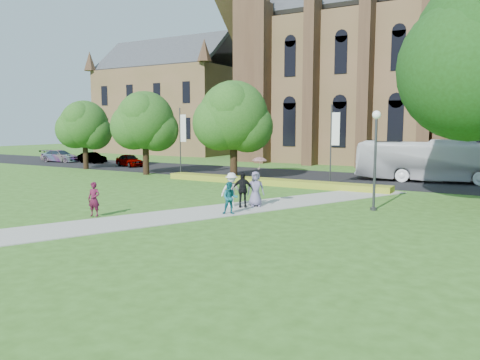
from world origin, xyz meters
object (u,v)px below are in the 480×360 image
Objects in this scene: car_1 at (92,158)px; pedestrian_0 at (94,199)px; car_0 at (129,160)px; tour_coach at (435,161)px; streetlamp at (375,148)px; car_2 at (60,156)px.

pedestrian_0 is at bearing -127.33° from car_1.
car_0 is 2.34× the size of pedestrian_0.
tour_coach is at bearing -83.93° from car_1.
tour_coach reaches higher than pedestrian_0.
pedestrian_0 is at bearing -142.42° from streetlamp.
tour_coach is 37.43m from car_1.
tour_coach is (0.90, 14.78, -1.61)m from streetlamp.
car_2 is (-42.19, -1.60, -0.95)m from tour_coach.
car_1 is 0.78× the size of car_2.
tour_coach is 26.56m from pedestrian_0.
streetlamp is 3.10× the size of pedestrian_0.
streetlamp is at bearing 20.23° from pedestrian_0.
tour_coach is 42.23m from car_2.
streetlamp is at bearing 168.74° from tour_coach.
car_2 is (-41.28, 13.17, -2.56)m from streetlamp.
streetlamp is at bearing -116.54° from car_2.
streetlamp is 1.33× the size of car_0.
streetlamp is 0.44× the size of tour_coach.
pedestrian_0 is (-11.38, -8.76, -2.41)m from streetlamp.
pedestrian_0 is at bearing -121.18° from car_0.
car_0 is at bearing -94.02° from car_1.
car_1 is at bearing 120.64° from pedestrian_0.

